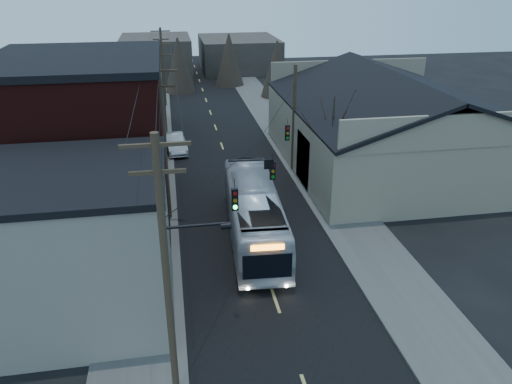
# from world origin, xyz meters

# --- Properties ---
(road_surface) EXTENTS (9.00, 110.00, 0.02)m
(road_surface) POSITION_xyz_m (0.00, 30.00, 0.01)
(road_surface) COLOR black
(road_surface) RESTS_ON ground
(sidewalk_left) EXTENTS (4.00, 110.00, 0.12)m
(sidewalk_left) POSITION_xyz_m (-6.50, 30.00, 0.06)
(sidewalk_left) COLOR #474744
(sidewalk_left) RESTS_ON ground
(sidewalk_right) EXTENTS (4.00, 110.00, 0.12)m
(sidewalk_right) POSITION_xyz_m (6.50, 30.00, 0.06)
(sidewalk_right) COLOR #474744
(sidewalk_right) RESTS_ON ground
(building_clapboard) EXTENTS (8.00, 8.00, 7.00)m
(building_clapboard) POSITION_xyz_m (-9.00, 9.00, 3.50)
(building_clapboard) COLOR slate
(building_clapboard) RESTS_ON ground
(building_brick) EXTENTS (10.00, 12.00, 10.00)m
(building_brick) POSITION_xyz_m (-10.00, 20.00, 5.00)
(building_brick) COLOR black
(building_brick) RESTS_ON ground
(building_left_far) EXTENTS (9.00, 14.00, 7.00)m
(building_left_far) POSITION_xyz_m (-9.50, 36.00, 3.50)
(building_left_far) COLOR #36312B
(building_left_far) RESTS_ON ground
(warehouse) EXTENTS (16.16, 20.60, 7.73)m
(warehouse) POSITION_xyz_m (13.00, 25.00, 2.70)
(warehouse) COLOR gray
(warehouse) RESTS_ON ground
(building_far_left) EXTENTS (10.00, 12.00, 6.00)m
(building_far_left) POSITION_xyz_m (-6.00, 65.00, 3.00)
(building_far_left) COLOR #36312B
(building_far_left) RESTS_ON ground
(building_far_right) EXTENTS (12.00, 14.00, 5.00)m
(building_far_right) POSITION_xyz_m (7.00, 70.00, 2.50)
(building_far_right) COLOR #36312B
(building_far_right) RESTS_ON ground
(bare_tree) EXTENTS (0.40, 0.40, 7.20)m
(bare_tree) POSITION_xyz_m (6.50, 20.00, 3.60)
(bare_tree) COLOR black
(bare_tree) RESTS_ON ground
(utility_lines) EXTENTS (11.24, 45.28, 10.50)m
(utility_lines) POSITION_xyz_m (-3.11, 24.14, 4.95)
(utility_lines) COLOR #382B1E
(utility_lines) RESTS_ON ground
(bus) EXTENTS (3.54, 12.24, 3.37)m
(bus) POSITION_xyz_m (0.02, 14.44, 1.68)
(bus) COLOR silver
(bus) RESTS_ON ground
(parked_car) EXTENTS (2.24, 4.92, 1.57)m
(parked_car) POSITION_xyz_m (-4.30, 31.23, 0.78)
(parked_car) COLOR #B9BAC1
(parked_car) RESTS_ON ground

